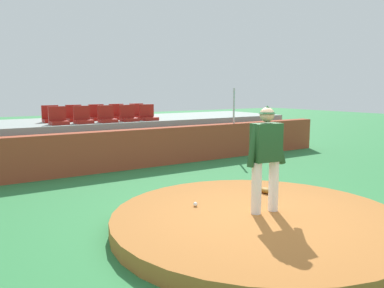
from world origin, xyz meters
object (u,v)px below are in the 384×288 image
object	(u,v)px
baseball	(195,204)
stadium_chair_2	(107,117)
stadium_chair_7	(97,115)
stadium_chair_6	(75,116)
stadium_chair_9	(138,114)
stadium_chair_1	(83,118)
stadium_chair_8	(118,114)
pitcher	(266,151)
stadium_chair_0	(58,119)
stadium_chair_4	(148,115)
stadium_chair_3	(128,116)
stadium_chair_5	(51,117)
fielding_glove	(267,190)

from	to	relation	value
baseball	stadium_chair_2	size ratio (longest dim) A/B	0.15
stadium_chair_2	stadium_chair_7	bearing A→B (deg)	-91.30
stadium_chair_6	stadium_chair_9	xyz separation A→B (m)	(2.13, 0.01, 0.00)
stadium_chair_1	stadium_chair_8	xyz separation A→B (m)	(1.42, 0.89, 0.00)
pitcher	stadium_chair_0	size ratio (longest dim) A/B	3.45
stadium_chair_1	pitcher	bearing A→B (deg)	97.57
stadium_chair_8	stadium_chair_9	distance (m)	0.72
stadium_chair_4	stadium_chair_9	distance (m)	0.88
stadium_chair_3	stadium_chair_4	bearing A→B (deg)	179.69
stadium_chair_2	stadium_chair_5	xyz separation A→B (m)	(-1.40, 0.92, 0.00)
stadium_chair_7	stadium_chair_9	distance (m)	1.40
fielding_glove	stadium_chair_5	distance (m)	7.19
fielding_glove	stadium_chair_7	xyz separation A→B (m)	(-0.97, 6.67, 1.11)
stadium_chair_3	stadium_chair_5	xyz separation A→B (m)	(-2.10, 0.89, 0.00)
stadium_chair_2	stadium_chair_5	size ratio (longest dim) A/B	1.00
stadium_chair_4	stadium_chair_6	size ratio (longest dim) A/B	1.00
stadium_chair_0	stadium_chair_2	bearing A→B (deg)	178.61
stadium_chair_7	stadium_chair_1	bearing A→B (deg)	49.78
stadium_chair_1	stadium_chair_7	xyz separation A→B (m)	(0.74, 0.88, 0.00)
stadium_chair_5	stadium_chair_7	distance (m)	1.42
stadium_chair_3	stadium_chair_8	distance (m)	0.88
stadium_chair_2	stadium_chair_6	size ratio (longest dim) A/B	1.00
baseball	stadium_chair_7	world-z (taller)	stadium_chair_7
stadium_chair_2	stadium_chair_3	xyz separation A→B (m)	(0.70, 0.03, 0.00)
stadium_chair_1	stadium_chair_5	world-z (taller)	same
pitcher	stadium_chair_4	size ratio (longest dim) A/B	3.45
pitcher	stadium_chair_9	bearing A→B (deg)	86.81
fielding_glove	stadium_chair_2	world-z (taller)	stadium_chair_2
fielding_glove	stadium_chair_2	xyz separation A→B (m)	(-0.99, 5.76, 1.11)
stadium_chair_3	stadium_chair_6	world-z (taller)	same
fielding_glove	stadium_chair_4	size ratio (longest dim) A/B	0.60
stadium_chair_9	stadium_chair_8	bearing A→B (deg)	0.00
pitcher	stadium_chair_6	distance (m)	7.53
stadium_chair_5	fielding_glove	bearing A→B (deg)	109.69
baseball	stadium_chair_0	world-z (taller)	stadium_chair_0
fielding_glove	stadium_chair_2	bearing A→B (deg)	-175.54
pitcher	stadium_chair_0	world-z (taller)	pitcher
stadium_chair_4	pitcher	bearing A→B (deg)	79.54
stadium_chair_0	stadium_chair_8	size ratio (longest dim) A/B	1.00
stadium_chair_8	baseball	bearing A→B (deg)	78.73
stadium_chair_9	stadium_chair_1	bearing A→B (deg)	22.45
stadium_chair_3	stadium_chair_5	distance (m)	2.28
baseball	stadium_chair_0	bearing A→B (deg)	97.87
stadium_chair_4	stadium_chair_9	bearing A→B (deg)	-93.36
stadium_chair_3	stadium_chair_8	bearing A→B (deg)	-90.26
stadium_chair_7	stadium_chair_2	bearing A→B (deg)	88.70
pitcher	stadium_chair_8	xyz separation A→B (m)	(0.55, 7.49, 0.16)
stadium_chair_1	stadium_chair_2	bearing A→B (deg)	178.22
stadium_chair_0	stadium_chair_9	distance (m)	2.97
fielding_glove	stadium_chair_1	size ratio (longest dim) A/B	0.60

